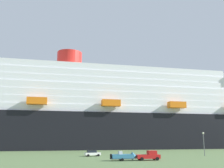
{
  "coord_description": "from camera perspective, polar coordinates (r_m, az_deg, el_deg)",
  "views": [
    {
      "loc": [
        -22.08,
        -67.54,
        5.27
      ],
      "look_at": [
        4.44,
        32.27,
        26.84
      ],
      "focal_mm": 41.03,
      "sensor_mm": 36.0,
      "label": 1
    }
  ],
  "objects": [
    {
      "name": "small_boat_on_trailer",
      "position": [
        61.32,
        2.99,
        -15.81
      ],
      "size": [
        7.1,
        2.29,
        2.15
      ],
      "color": "#595960",
      "rests_on": "ground_plane"
    },
    {
      "name": "street_lamp",
      "position": [
        80.51,
        19.74,
        -11.68
      ],
      "size": [
        0.56,
        0.56,
        6.74
      ],
      "color": "slate",
      "rests_on": "ground_plane"
    },
    {
      "name": "parked_car_white_van",
      "position": [
        75.41,
        -4.42,
        -15.14
      ],
      "size": [
        4.66,
        2.44,
        1.58
      ],
      "color": "white",
      "rests_on": "ground_plane"
    },
    {
      "name": "pickup_truck",
      "position": [
        63.01,
        8.22,
        -15.53
      ],
      "size": [
        5.7,
        2.51,
        2.2
      ],
      "color": "red",
      "rests_on": "ground_plane"
    },
    {
      "name": "ground_plane",
      "position": [
        100.15,
        -2.19,
        -14.81
      ],
      "size": [
        600.0,
        600.0,
        0.0
      ],
      "primitive_type": "plane",
      "color": "#567042"
    },
    {
      "name": "cruise_ship",
      "position": [
        131.67,
        5.18,
        -7.19
      ],
      "size": [
        262.79,
        45.74,
        56.96
      ],
      "color": "black",
      "rests_on": "ground_plane"
    }
  ]
}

